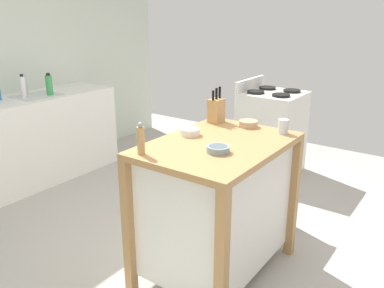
% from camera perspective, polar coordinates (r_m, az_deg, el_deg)
% --- Properties ---
extents(ground_plane, '(6.18, 6.18, 0.00)m').
position_cam_1_polar(ground_plane, '(2.95, 0.84, -16.76)').
color(ground_plane, '#ADA8A0').
rests_on(ground_plane, ground).
extents(kitchen_island, '(1.02, 0.73, 0.93)m').
position_cam_1_polar(kitchen_island, '(2.64, 3.57, -8.24)').
color(kitchen_island, '#AD7F4C').
rests_on(kitchen_island, ground).
extents(knife_block, '(0.11, 0.09, 0.25)m').
position_cam_1_polar(knife_block, '(2.91, 3.47, 4.86)').
color(knife_block, tan).
rests_on(knife_block, kitchen_island).
extents(bowl_ceramic_wide, '(0.13, 0.13, 0.05)m').
position_cam_1_polar(bowl_ceramic_wide, '(2.62, -0.30, 1.79)').
color(bowl_ceramic_wide, silver).
rests_on(bowl_ceramic_wide, kitchen_island).
extents(bowl_stoneware_deep, '(0.13, 0.13, 0.04)m').
position_cam_1_polar(bowl_stoneware_deep, '(2.83, 8.02, 2.92)').
color(bowl_stoneware_deep, tan).
rests_on(bowl_stoneware_deep, kitchen_island).
extents(bowl_ceramic_small, '(0.14, 0.14, 0.04)m').
position_cam_1_polar(bowl_ceramic_small, '(2.31, 3.74, -0.70)').
color(bowl_ceramic_small, gray).
rests_on(bowl_ceramic_small, kitchen_island).
extents(drinking_cup, '(0.07, 0.07, 0.10)m').
position_cam_1_polar(drinking_cup, '(2.71, 12.85, 2.45)').
color(drinking_cup, silver).
rests_on(drinking_cup, kitchen_island).
extents(pepper_grinder, '(0.04, 0.04, 0.19)m').
position_cam_1_polar(pepper_grinder, '(2.27, -7.32, 0.68)').
color(pepper_grinder, tan).
rests_on(pepper_grinder, kitchen_island).
extents(trash_bin, '(0.36, 0.28, 0.63)m').
position_cam_1_polar(trash_bin, '(3.35, 9.71, -6.24)').
color(trash_bin, gray).
rests_on(trash_bin, ground).
extents(sink_counter, '(1.58, 0.60, 0.88)m').
position_cam_1_polar(sink_counter, '(4.47, -20.77, 0.95)').
color(sink_counter, white).
rests_on(sink_counter, ground).
extents(sink_faucet, '(0.02, 0.02, 0.22)m').
position_cam_1_polar(sink_faucet, '(4.46, -22.61, 8.00)').
color(sink_faucet, '#B7BCC1').
rests_on(sink_faucet, sink_counter).
extents(bottle_hand_soap, '(0.07, 0.07, 0.22)m').
position_cam_1_polar(bottle_hand_soap, '(4.33, -19.70, 7.96)').
color(bottle_hand_soap, green).
rests_on(bottle_hand_soap, sink_counter).
extents(bottle_spray_cleaner, '(0.05, 0.05, 0.24)m').
position_cam_1_polar(bottle_spray_cleaner, '(4.26, -22.95, 7.51)').
color(bottle_spray_cleaner, white).
rests_on(bottle_spray_cleaner, sink_counter).
extents(stove, '(0.60, 0.60, 1.00)m').
position_cam_1_polar(stove, '(4.41, 11.20, 1.67)').
color(stove, white).
rests_on(stove, ground).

